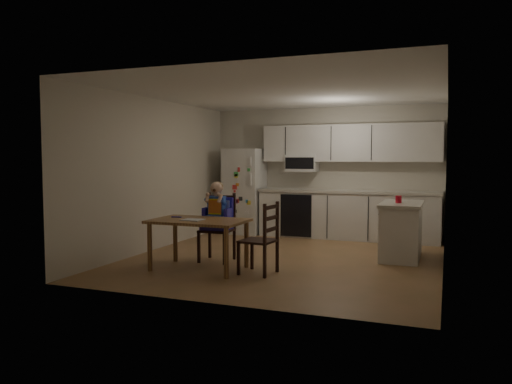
{
  "coord_description": "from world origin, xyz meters",
  "views": [
    {
      "loc": [
        2.27,
        -7.14,
        1.54
      ],
      "look_at": [
        -0.27,
        -0.52,
        1.04
      ],
      "focal_mm": 35.0,
      "sensor_mm": 36.0,
      "label": 1
    }
  ],
  "objects": [
    {
      "name": "room",
      "position": [
        0.0,
        0.48,
        1.25
      ],
      "size": [
        4.52,
        5.01,
        2.51
      ],
      "color": "olive",
      "rests_on": "ground"
    },
    {
      "name": "chair_side",
      "position": [
        0.06,
        -1.08,
        0.54
      ],
      "size": [
        0.46,
        0.46,
        0.95
      ],
      "rotation": [
        0.0,
        0.0,
        -1.68
      ],
      "color": "black",
      "rests_on": "ground"
    },
    {
      "name": "refrigerator",
      "position": [
        -1.55,
        2.15,
        0.85
      ],
      "size": [
        0.72,
        0.7,
        1.7
      ],
      "primitive_type": "cube",
      "color": "silver",
      "rests_on": "ground"
    },
    {
      "name": "kitchen_island",
      "position": [
        1.64,
        0.65,
        0.43
      ],
      "size": [
        0.6,
        1.15,
        0.85
      ],
      "color": "silver",
      "rests_on": "ground"
    },
    {
      "name": "red_cup",
      "position": [
        1.6,
        0.56,
        0.91
      ],
      "size": [
        0.09,
        0.09,
        0.11
      ],
      "primitive_type": "cylinder",
      "color": "red",
      "rests_on": "kitchen_island"
    },
    {
      "name": "dining_table",
      "position": [
        -0.88,
        -1.12,
        0.59
      ],
      "size": [
        1.28,
        0.82,
        0.69
      ],
      "color": "brown",
      "rests_on": "ground"
    },
    {
      "name": "kitchen_run",
      "position": [
        0.5,
        2.24,
        0.88
      ],
      "size": [
        3.37,
        0.62,
        2.15
      ],
      "color": "silver",
      "rests_on": "ground"
    },
    {
      "name": "toddler_spoon",
      "position": [
        -1.29,
        -1.03,
        0.69
      ],
      "size": [
        0.12,
        0.06,
        0.02
      ],
      "primitive_type": "cylinder",
      "rotation": [
        0.0,
        1.57,
        0.35
      ],
      "color": "#2922AC",
      "rests_on": "dining_table"
    },
    {
      "name": "chair_booster",
      "position": [
        -0.89,
        -0.5,
        0.71
      ],
      "size": [
        0.46,
        0.46,
        1.18
      ],
      "rotation": [
        0.0,
        0.0,
        0.05
      ],
      "color": "black",
      "rests_on": "ground"
    },
    {
      "name": "napkin",
      "position": [
        -0.93,
        -1.21,
        0.69
      ],
      "size": [
        0.27,
        0.24,
        0.01
      ],
      "primitive_type": "cube",
      "color": "#AEAEB3",
      "rests_on": "dining_table"
    }
  ]
}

